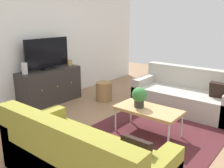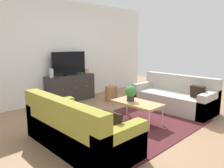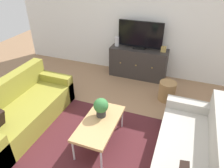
{
  "view_description": "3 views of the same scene",
  "coord_description": "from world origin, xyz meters",
  "px_view_note": "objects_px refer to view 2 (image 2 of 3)",
  "views": [
    {
      "loc": [
        -3.04,
        -1.84,
        1.77
      ],
      "look_at": [
        0.0,
        0.59,
        0.7
      ],
      "focal_mm": 40.08,
      "sensor_mm": 36.0,
      "label": 1
    },
    {
      "loc": [
        -3.17,
        -2.66,
        1.56
      ],
      "look_at": [
        0.0,
        0.59,
        0.7
      ],
      "focal_mm": 34.53,
      "sensor_mm": 36.0,
      "label": 2
    },
    {
      "loc": [
        1.07,
        -2.25,
        2.55
      ],
      "look_at": [
        0.0,
        0.59,
        0.7
      ],
      "focal_mm": 33.78,
      "sensor_mm": 36.0,
      "label": 3
    }
  ],
  "objects_px": {
    "mantel_clock": "(86,71)",
    "wicker_basket": "(111,93)",
    "couch_right_side": "(175,98)",
    "potted_plant": "(131,93)",
    "couch_left_side": "(76,131)",
    "coffee_table": "(137,104)",
    "flat_screen_tv": "(69,63)",
    "glass_vase": "(51,73)",
    "tv_console": "(70,88)"
  },
  "relations": [
    {
      "from": "potted_plant",
      "to": "glass_vase",
      "type": "xyz_separation_m",
      "value": [
        -0.52,
        2.19,
        0.23
      ]
    },
    {
      "from": "potted_plant",
      "to": "tv_console",
      "type": "relative_size",
      "value": 0.23
    },
    {
      "from": "wicker_basket",
      "to": "couch_left_side",
      "type": "bearing_deg",
      "value": -145.01
    },
    {
      "from": "coffee_table",
      "to": "wicker_basket",
      "type": "relative_size",
      "value": 2.46
    },
    {
      "from": "coffee_table",
      "to": "mantel_clock",
      "type": "bearing_deg",
      "value": 76.75
    },
    {
      "from": "potted_plant",
      "to": "mantel_clock",
      "type": "xyz_separation_m",
      "value": [
        0.58,
        2.19,
        0.19
      ]
    },
    {
      "from": "glass_vase",
      "to": "wicker_basket",
      "type": "relative_size",
      "value": 0.54
    },
    {
      "from": "coffee_table",
      "to": "tv_console",
      "type": "bearing_deg",
      "value": 90.02
    },
    {
      "from": "potted_plant",
      "to": "tv_console",
      "type": "bearing_deg",
      "value": 89.21
    },
    {
      "from": "couch_left_side",
      "to": "flat_screen_tv",
      "type": "height_order",
      "value": "flat_screen_tv"
    },
    {
      "from": "couch_right_side",
      "to": "flat_screen_tv",
      "type": "xyz_separation_m",
      "value": [
        -1.39,
        2.39,
        0.76
      ]
    },
    {
      "from": "coffee_table",
      "to": "potted_plant",
      "type": "bearing_deg",
      "value": 102.2
    },
    {
      "from": "mantel_clock",
      "to": "wicker_basket",
      "type": "distance_m",
      "value": 1.0
    },
    {
      "from": "couch_left_side",
      "to": "potted_plant",
      "type": "bearing_deg",
      "value": 7.09
    },
    {
      "from": "potted_plant",
      "to": "couch_left_side",
      "type": "bearing_deg",
      "value": -172.91
    },
    {
      "from": "flat_screen_tv",
      "to": "wicker_basket",
      "type": "bearing_deg",
      "value": -44.15
    },
    {
      "from": "flat_screen_tv",
      "to": "glass_vase",
      "type": "distance_m",
      "value": 0.59
    },
    {
      "from": "mantel_clock",
      "to": "glass_vase",
      "type": "bearing_deg",
      "value": 180.0
    },
    {
      "from": "potted_plant",
      "to": "tv_console",
      "type": "distance_m",
      "value": 2.21
    },
    {
      "from": "tv_console",
      "to": "mantel_clock",
      "type": "distance_m",
      "value": 0.69
    },
    {
      "from": "coffee_table",
      "to": "mantel_clock",
      "type": "xyz_separation_m",
      "value": [
        0.55,
        2.34,
        0.39
      ]
    },
    {
      "from": "couch_left_side",
      "to": "flat_screen_tv",
      "type": "xyz_separation_m",
      "value": [
        1.48,
        2.39,
        0.76
      ]
    },
    {
      "from": "couch_left_side",
      "to": "potted_plant",
      "type": "height_order",
      "value": "couch_left_side"
    },
    {
      "from": "flat_screen_tv",
      "to": "glass_vase",
      "type": "relative_size",
      "value": 4.71
    },
    {
      "from": "wicker_basket",
      "to": "potted_plant",
      "type": "bearing_deg",
      "value": -120.58
    },
    {
      "from": "couch_left_side",
      "to": "coffee_table",
      "type": "relative_size",
      "value": 1.92
    },
    {
      "from": "wicker_basket",
      "to": "coffee_table",
      "type": "bearing_deg",
      "value": -117.35
    },
    {
      "from": "couch_right_side",
      "to": "wicker_basket",
      "type": "distance_m",
      "value": 1.71
    },
    {
      "from": "coffee_table",
      "to": "glass_vase",
      "type": "bearing_deg",
      "value": 103.28
    },
    {
      "from": "flat_screen_tv",
      "to": "mantel_clock",
      "type": "xyz_separation_m",
      "value": [
        0.55,
        -0.02,
        -0.25
      ]
    },
    {
      "from": "flat_screen_tv",
      "to": "wicker_basket",
      "type": "relative_size",
      "value": 2.54
    },
    {
      "from": "glass_vase",
      "to": "potted_plant",
      "type": "bearing_deg",
      "value": -76.65
    },
    {
      "from": "couch_right_side",
      "to": "potted_plant",
      "type": "relative_size",
      "value": 6.08
    },
    {
      "from": "couch_left_side",
      "to": "coffee_table",
      "type": "height_order",
      "value": "couch_left_side"
    },
    {
      "from": "mantel_clock",
      "to": "wicker_basket",
      "type": "relative_size",
      "value": 0.32
    },
    {
      "from": "coffee_table",
      "to": "mantel_clock",
      "type": "distance_m",
      "value": 2.43
    },
    {
      "from": "mantel_clock",
      "to": "potted_plant",
      "type": "bearing_deg",
      "value": -104.84
    },
    {
      "from": "couch_right_side",
      "to": "coffee_table",
      "type": "distance_m",
      "value": 1.4
    },
    {
      "from": "mantel_clock",
      "to": "flat_screen_tv",
      "type": "bearing_deg",
      "value": 177.92
    },
    {
      "from": "coffee_table",
      "to": "flat_screen_tv",
      "type": "xyz_separation_m",
      "value": [
        -0.0,
        2.36,
        0.64
      ]
    },
    {
      "from": "couch_left_side",
      "to": "mantel_clock",
      "type": "relative_size",
      "value": 14.55
    },
    {
      "from": "flat_screen_tv",
      "to": "mantel_clock",
      "type": "distance_m",
      "value": 0.61
    },
    {
      "from": "tv_console",
      "to": "couch_right_side",
      "type": "bearing_deg",
      "value": -59.63
    },
    {
      "from": "couch_right_side",
      "to": "wicker_basket",
      "type": "xyz_separation_m",
      "value": [
        -0.58,
        1.61,
        -0.07
      ]
    },
    {
      "from": "couch_left_side",
      "to": "couch_right_side",
      "type": "xyz_separation_m",
      "value": [
        2.87,
        0.0,
        0.0
      ]
    },
    {
      "from": "potted_plant",
      "to": "glass_vase",
      "type": "distance_m",
      "value": 2.27
    },
    {
      "from": "couch_right_side",
      "to": "flat_screen_tv",
      "type": "relative_size",
      "value": 1.86
    },
    {
      "from": "couch_left_side",
      "to": "flat_screen_tv",
      "type": "relative_size",
      "value": 1.86
    },
    {
      "from": "wicker_basket",
      "to": "glass_vase",
      "type": "bearing_deg",
      "value": 150.59
    },
    {
      "from": "couch_left_side",
      "to": "tv_console",
      "type": "distance_m",
      "value": 2.8
    }
  ]
}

